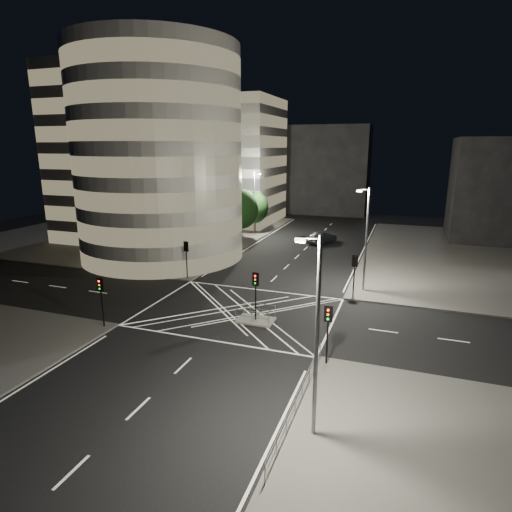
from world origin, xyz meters
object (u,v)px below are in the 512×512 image
at_px(traffic_signal_nr, 328,324).
at_px(traffic_signal_island, 256,287).
at_px(central_island, 256,320).
at_px(street_lamp_right_near, 316,332).
at_px(street_lamp_left_far, 255,202).
at_px(sedan, 322,238).
at_px(traffic_signal_fl, 186,253).
at_px(street_lamp_left_near, 202,220).
at_px(traffic_signal_fr, 355,268).
at_px(street_lamp_right_far, 366,236).
at_px(traffic_signal_nl, 101,293).

xyz_separation_m(traffic_signal_nr, traffic_signal_island, (-6.80, 5.30, 0.00)).
height_order(central_island, street_lamp_right_near, street_lamp_right_near).
xyz_separation_m(traffic_signal_island, street_lamp_right_near, (7.44, -12.50, 2.63)).
relative_size(central_island, street_lamp_left_far, 0.30).
bearing_deg(traffic_signal_island, sedan, 90.94).
distance_m(central_island, street_lamp_right_near, 15.54).
xyz_separation_m(traffic_signal_fl, sedan, (10.30, 22.09, -2.07)).
bearing_deg(street_lamp_left_far, street_lamp_left_near, -90.00).
xyz_separation_m(traffic_signal_fr, street_lamp_right_far, (0.64, 2.20, 2.63)).
distance_m(central_island, traffic_signal_nr, 9.08).
distance_m(traffic_signal_fl, traffic_signal_nr, 22.24).
bearing_deg(traffic_signal_nr, central_island, 142.07).
height_order(traffic_signal_island, street_lamp_right_far, street_lamp_right_far).
height_order(traffic_signal_nl, traffic_signal_nr, same).
bearing_deg(traffic_signal_island, street_lamp_right_near, -59.25).
bearing_deg(sedan, traffic_signal_fl, 89.41).
xyz_separation_m(central_island, traffic_signal_fr, (6.80, 8.30, 2.84)).
bearing_deg(traffic_signal_island, street_lamp_left_near, 130.27).
xyz_separation_m(traffic_signal_fl, street_lamp_right_near, (18.24, -20.80, 2.63)).
relative_size(traffic_signal_nl, traffic_signal_nr, 1.00).
xyz_separation_m(central_island, traffic_signal_fl, (-10.80, 8.30, 2.84)).
bearing_deg(traffic_signal_fr, traffic_signal_fl, 180.00).
height_order(traffic_signal_nr, traffic_signal_island, same).
bearing_deg(central_island, traffic_signal_nl, -153.86).
height_order(central_island, sedan, sedan).
bearing_deg(street_lamp_left_near, traffic_signal_nr, -45.87).
height_order(traffic_signal_nl, sedan, traffic_signal_nl).
bearing_deg(street_lamp_right_far, traffic_signal_island, -125.30).
height_order(street_lamp_left_near, street_lamp_left_far, same).
xyz_separation_m(traffic_signal_nl, street_lamp_left_far, (-0.64, 36.80, 2.63)).
xyz_separation_m(central_island, street_lamp_right_far, (7.44, 10.50, 5.47)).
height_order(traffic_signal_fl, street_lamp_left_far, street_lamp_left_far).
relative_size(traffic_signal_fl, traffic_signal_nr, 1.00).
relative_size(traffic_signal_nl, sedan, 0.78).
relative_size(traffic_signal_nr, street_lamp_left_near, 0.40).
height_order(central_island, traffic_signal_nl, traffic_signal_nl).
bearing_deg(traffic_signal_fr, sedan, 108.28).
relative_size(traffic_signal_fr, street_lamp_left_far, 0.40).
height_order(traffic_signal_island, street_lamp_left_far, street_lamp_left_far).
bearing_deg(street_lamp_left_near, traffic_signal_fl, -83.03).
bearing_deg(central_island, traffic_signal_fl, 142.46).
height_order(traffic_signal_fl, street_lamp_right_far, street_lamp_right_far).
bearing_deg(traffic_signal_nr, traffic_signal_island, 142.07).
bearing_deg(traffic_signal_nr, traffic_signal_fr, 90.00).
distance_m(traffic_signal_fr, street_lamp_right_far, 3.48).
xyz_separation_m(traffic_signal_fl, street_lamp_right_far, (18.24, 2.20, 2.63)).
distance_m(central_island, street_lamp_left_far, 33.95).
bearing_deg(street_lamp_right_far, traffic_signal_nl, -139.09).
bearing_deg(traffic_signal_nl, traffic_signal_fl, 90.00).
bearing_deg(traffic_signal_nl, traffic_signal_fr, 37.69).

